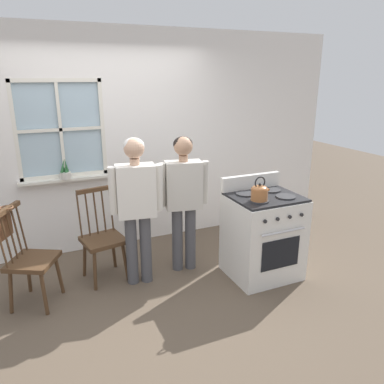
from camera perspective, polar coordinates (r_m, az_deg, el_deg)
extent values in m
plane|color=brown|center=(3.95, -7.13, -15.65)|extent=(16.00, 16.00, 0.00)
cube|color=white|center=(5.27, 4.52, 8.73)|extent=(3.23, 0.06, 2.70)
cube|color=white|center=(4.89, -18.17, -3.28)|extent=(1.00, 0.06, 0.97)
cube|color=white|center=(4.61, -20.55, 19.63)|extent=(1.00, 0.06, 0.59)
cube|color=silver|center=(4.68, -18.61, 1.81)|extent=(1.06, 0.10, 0.03)
cube|color=#9EB7C6|center=(4.65, -19.42, 9.00)|extent=(0.94, 0.01, 1.07)
cube|color=silver|center=(4.62, -19.39, 8.95)|extent=(0.04, 0.02, 1.13)
cube|color=silver|center=(4.62, -19.39, 8.95)|extent=(1.00, 0.02, 0.04)
cube|color=silver|center=(4.61, -25.36, 8.25)|extent=(0.04, 0.03, 1.13)
cube|color=silver|center=(4.68, -13.48, 9.56)|extent=(0.04, 0.03, 1.13)
cube|color=silver|center=(4.58, -20.10, 15.72)|extent=(1.00, 0.03, 0.04)
cube|color=silver|center=(4.73, -18.72, 2.40)|extent=(1.00, 0.03, 0.04)
cube|color=#4C331E|center=(3.92, -23.08, -9.66)|extent=(0.55, 0.56, 0.04)
cylinder|color=#4C331E|center=(3.83, -21.61, -14.17)|extent=(0.06, 0.09, 0.43)
cylinder|color=#4C331E|center=(4.10, -19.57, -11.78)|extent=(0.09, 0.06, 0.43)
cylinder|color=#4C331E|center=(3.98, -25.89, -13.55)|extent=(0.09, 0.06, 0.43)
cylinder|color=#4C331E|center=(4.23, -23.63, -11.31)|extent=(0.06, 0.09, 0.43)
cylinder|color=#4C331E|center=(3.76, -27.08, -7.13)|extent=(0.07, 0.05, 0.51)
cylinder|color=#4C331E|center=(3.83, -26.41, -6.59)|extent=(0.07, 0.05, 0.51)
cylinder|color=#4C331E|center=(3.90, -25.76, -6.08)|extent=(0.07, 0.05, 0.51)
cylinder|color=#4C331E|center=(3.97, -25.13, -5.57)|extent=(0.07, 0.05, 0.51)
cylinder|color=#4C331E|center=(4.04, -24.53, -5.09)|extent=(0.07, 0.05, 0.51)
cube|color=#4C331E|center=(3.81, -26.28, -2.36)|extent=(0.21, 0.35, 0.04)
cube|color=#4C331E|center=(4.15, -13.37, -7.16)|extent=(0.48, 0.47, 0.04)
cylinder|color=#4C331E|center=(4.07, -14.57, -11.51)|extent=(0.07, 0.08, 0.43)
cylinder|color=#4C331E|center=(4.17, -10.13, -10.41)|extent=(0.08, 0.07, 0.43)
cylinder|color=#4C331E|center=(4.34, -16.05, -9.71)|extent=(0.08, 0.07, 0.43)
cylinder|color=#4C331E|center=(4.44, -11.85, -8.74)|extent=(0.07, 0.08, 0.43)
cylinder|color=#4C331E|center=(4.15, -16.79, -3.64)|extent=(0.03, 0.07, 0.51)
cylinder|color=#4C331E|center=(4.18, -15.61, -3.41)|extent=(0.03, 0.07, 0.51)
cylinder|color=#4C331E|center=(4.20, -14.46, -3.18)|extent=(0.03, 0.07, 0.51)
cylinder|color=#4C331E|center=(4.23, -13.32, -2.95)|extent=(0.03, 0.07, 0.51)
cylinder|color=#4C331E|center=(4.26, -12.19, -2.73)|extent=(0.03, 0.07, 0.51)
cube|color=#4C331E|center=(4.12, -14.74, 0.32)|extent=(0.38, 0.11, 0.04)
cylinder|color=#4C4C51|center=(4.04, -9.18, -8.73)|extent=(0.12, 0.12, 0.76)
cylinder|color=#4C4C51|center=(4.05, -7.06, -8.54)|extent=(0.12, 0.12, 0.76)
cube|color=white|center=(3.80, -8.53, 0.18)|extent=(0.42, 0.27, 0.54)
cylinder|color=white|center=(3.76, -12.01, 0.13)|extent=(0.09, 0.12, 0.50)
cylinder|color=white|center=(3.81, -5.05, 0.66)|extent=(0.09, 0.12, 0.50)
cylinder|color=tan|center=(3.73, -8.74, 4.58)|extent=(0.10, 0.10, 0.06)
sphere|color=tan|center=(3.70, -8.83, 6.61)|extent=(0.20, 0.20, 0.20)
ellipsoid|color=silver|center=(3.71, -8.87, 6.93)|extent=(0.21, 0.21, 0.17)
cylinder|color=#4C4C51|center=(4.26, -2.25, -7.18)|extent=(0.12, 0.12, 0.74)
cylinder|color=#4C4C51|center=(4.29, -0.25, -7.00)|extent=(0.12, 0.12, 0.74)
cube|color=beige|center=(4.05, -1.30, 1.08)|extent=(0.42, 0.28, 0.52)
cylinder|color=beige|center=(3.99, -4.54, 1.07)|extent=(0.10, 0.12, 0.48)
cylinder|color=beige|center=(4.08, 1.97, 1.48)|extent=(0.10, 0.12, 0.48)
cylinder|color=tan|center=(3.98, -1.33, 5.12)|extent=(0.10, 0.10, 0.06)
sphere|color=tan|center=(3.95, -1.35, 7.00)|extent=(0.20, 0.20, 0.20)
ellipsoid|color=black|center=(3.96, -1.39, 7.30)|extent=(0.21, 0.21, 0.17)
cube|color=white|center=(4.19, 10.74, -6.75)|extent=(0.73, 0.64, 0.90)
cube|color=black|center=(4.03, 11.10, -0.74)|extent=(0.72, 0.61, 0.02)
cylinder|color=#2D2D30|center=(3.83, 10.17, -1.35)|extent=(0.20, 0.20, 0.02)
cylinder|color=#2D2D30|center=(4.02, 14.09, -0.71)|extent=(0.20, 0.20, 0.02)
cylinder|color=#2D2D30|center=(4.03, 8.16, -0.28)|extent=(0.20, 0.20, 0.02)
cylinder|color=#2D2D30|center=(4.21, 11.99, 0.28)|extent=(0.20, 0.20, 0.02)
cube|color=white|center=(4.23, 8.96, 1.57)|extent=(0.73, 0.06, 0.16)
cube|color=black|center=(3.98, 13.34, -9.15)|extent=(0.46, 0.01, 0.32)
cylinder|color=silver|center=(3.86, 13.78, -5.93)|extent=(0.51, 0.02, 0.02)
cylinder|color=#232326|center=(3.69, 11.09, -4.42)|extent=(0.04, 0.02, 0.04)
cylinder|color=#232326|center=(3.77, 12.93, -4.05)|extent=(0.04, 0.02, 0.04)
cylinder|color=#232326|center=(3.86, 14.69, -3.69)|extent=(0.04, 0.02, 0.04)
cylinder|color=#232326|center=(3.95, 16.37, -3.35)|extent=(0.04, 0.02, 0.04)
cylinder|color=#A86638|center=(3.81, 10.22, -0.36)|extent=(0.17, 0.17, 0.12)
ellipsoid|color=#A86638|center=(3.79, 10.27, 0.50)|extent=(0.16, 0.16, 0.07)
sphere|color=black|center=(3.78, 10.31, 1.15)|extent=(0.03, 0.03, 0.03)
cylinder|color=#A86638|center=(3.85, 11.24, 0.04)|extent=(0.08, 0.03, 0.07)
torus|color=black|center=(3.77, 10.32, 1.44)|extent=(0.12, 0.01, 0.12)
cylinder|color=beige|center=(4.65, -18.71, 2.41)|extent=(0.13, 0.13, 0.08)
cylinder|color=#33261C|center=(4.65, -18.75, 2.78)|extent=(0.12, 0.12, 0.01)
cone|color=#286033|center=(4.63, -18.65, 3.88)|extent=(0.06, 0.04, 0.17)
cone|color=#286033|center=(4.65, -18.92, 3.34)|extent=(0.04, 0.05, 0.08)
cone|color=#286033|center=(4.62, -19.07, 3.82)|extent=(0.08, 0.06, 0.17)
cone|color=#286033|center=(4.62, -18.69, 3.25)|extent=(0.04, 0.04, 0.07)
cube|color=brown|center=(3.91, -27.12, -4.45)|extent=(0.18, 0.24, 0.26)
torus|color=brown|center=(3.81, -26.44, -2.14)|extent=(0.17, 0.17, 0.01)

